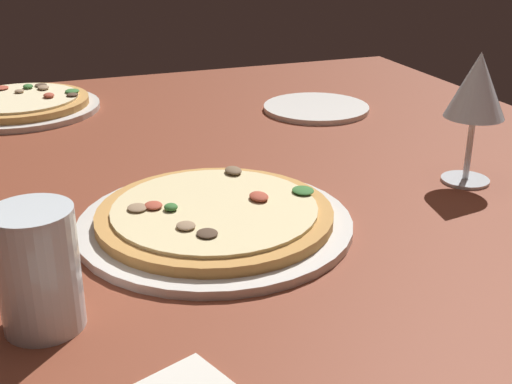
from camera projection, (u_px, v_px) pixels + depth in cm
name	position (u px, v px, depth cm)	size (l,w,h in cm)	color
dining_table	(293.00, 219.00, 82.16)	(150.00, 110.00, 4.00)	brown
pizza_main	(215.00, 218.00, 74.98)	(30.87, 30.87, 3.33)	silver
pizza_side	(20.00, 104.00, 118.73)	(27.91, 27.91, 3.37)	silver
wine_glass_near	(477.00, 89.00, 83.48)	(7.59, 7.59, 17.08)	silver
water_glass	(39.00, 278.00, 55.95)	(6.93, 6.93, 10.92)	silver
side_plate	(316.00, 108.00, 119.30)	(18.76, 18.76, 0.90)	silver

